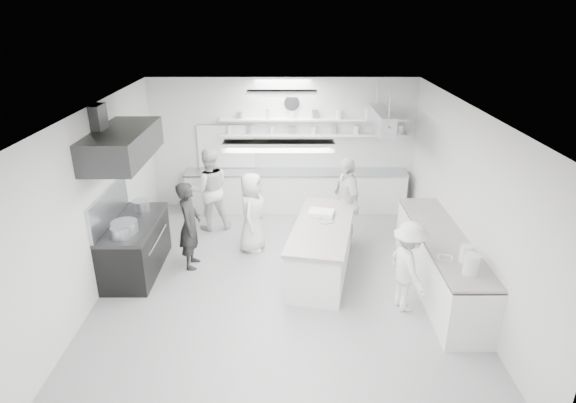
{
  "coord_description": "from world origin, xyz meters",
  "views": [
    {
      "loc": [
        0.1,
        -7.28,
        4.47
      ],
      "look_at": [
        0.11,
        0.6,
        1.26
      ],
      "focal_mm": 30.26,
      "sensor_mm": 36.0,
      "label": 1
    }
  ],
  "objects_px": {
    "back_counter": "(296,191)",
    "stove": "(136,248)",
    "prep_island": "(322,249)",
    "cook_back": "(210,189)",
    "right_counter": "(440,263)",
    "cook_stove": "(190,225)"
  },
  "relations": [
    {
      "from": "stove",
      "to": "prep_island",
      "type": "bearing_deg",
      "value": -0.62
    },
    {
      "from": "cook_stove",
      "to": "cook_back",
      "type": "height_order",
      "value": "cook_back"
    },
    {
      "from": "prep_island",
      "to": "cook_stove",
      "type": "xyz_separation_m",
      "value": [
        -2.36,
        0.21,
        0.38
      ]
    },
    {
      "from": "prep_island",
      "to": "cook_back",
      "type": "distance_m",
      "value": 2.93
    },
    {
      "from": "prep_island",
      "to": "cook_back",
      "type": "bearing_deg",
      "value": 152.11
    },
    {
      "from": "right_counter",
      "to": "back_counter",
      "type": "bearing_deg",
      "value": 124.65
    },
    {
      "from": "back_counter",
      "to": "stove",
      "type": "bearing_deg",
      "value": -136.01
    },
    {
      "from": "right_counter",
      "to": "cook_back",
      "type": "xyz_separation_m",
      "value": [
        -4.18,
        2.4,
        0.41
      ]
    },
    {
      "from": "prep_island",
      "to": "back_counter",
      "type": "bearing_deg",
      "value": 109.71
    },
    {
      "from": "cook_stove",
      "to": "back_counter",
      "type": "bearing_deg",
      "value": -36.89
    },
    {
      "from": "stove",
      "to": "cook_stove",
      "type": "bearing_deg",
      "value": 10.16
    },
    {
      "from": "back_counter",
      "to": "cook_back",
      "type": "relative_size",
      "value": 2.84
    },
    {
      "from": "back_counter",
      "to": "prep_island",
      "type": "relative_size",
      "value": 2.11
    },
    {
      "from": "stove",
      "to": "cook_stove",
      "type": "height_order",
      "value": "cook_stove"
    },
    {
      "from": "cook_back",
      "to": "prep_island",
      "type": "bearing_deg",
      "value": 126.32
    },
    {
      "from": "cook_back",
      "to": "cook_stove",
      "type": "bearing_deg",
      "value": 71.52
    },
    {
      "from": "right_counter",
      "to": "cook_stove",
      "type": "relative_size",
      "value": 2.03
    },
    {
      "from": "prep_island",
      "to": "cook_back",
      "type": "height_order",
      "value": "cook_back"
    },
    {
      "from": "right_counter",
      "to": "prep_island",
      "type": "height_order",
      "value": "right_counter"
    },
    {
      "from": "stove",
      "to": "prep_island",
      "type": "relative_size",
      "value": 0.76
    },
    {
      "from": "right_counter",
      "to": "prep_island",
      "type": "relative_size",
      "value": 1.39
    },
    {
      "from": "prep_island",
      "to": "cook_stove",
      "type": "height_order",
      "value": "cook_stove"
    }
  ]
}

